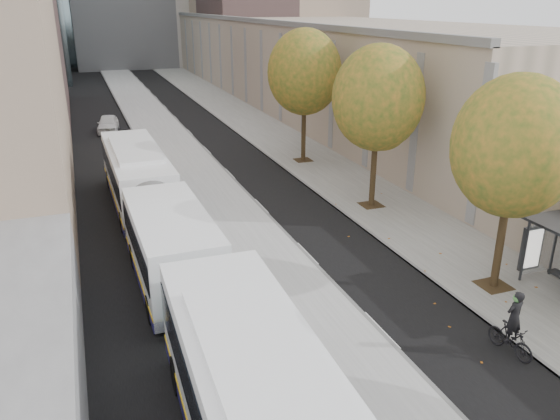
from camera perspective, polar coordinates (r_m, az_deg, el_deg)
name	(u,v)px	position (r m, az deg, el deg)	size (l,w,h in m)	color
bus_platform	(178,156)	(37.51, -10.63, 5.62)	(4.25, 150.00, 0.15)	#A8A8A8
sidewalk	(288,146)	(39.58, 0.89, 6.72)	(4.75, 150.00, 0.08)	gray
building_tan	(290,52)	(69.76, 1.01, 16.17)	(18.00, 92.00, 8.00)	gray
tree_c	(515,147)	(19.72, 23.36, 6.07)	(4.20, 4.20, 7.28)	#2F2212
tree_d	(378,98)	(26.75, 10.20, 11.41)	(4.40, 4.40, 7.60)	#2F2212
tree_e	(304,72)	(34.71, 2.58, 14.18)	(4.60, 4.60, 7.92)	#2F2212
bus_far	(149,200)	(24.67, -13.54, 1.01)	(2.85, 17.36, 2.89)	white
cyclist	(512,331)	(17.61, 23.06, -11.56)	(0.66, 1.65, 2.05)	black
distant_car	(108,124)	(46.18, -17.53, 8.60)	(1.55, 3.84, 1.31)	white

